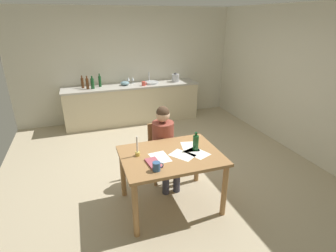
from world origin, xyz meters
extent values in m
cube|color=tan|center=(0.00, 0.00, -0.02)|extent=(5.20, 5.20, 0.04)
cube|color=beige|center=(0.00, 2.60, 1.30)|extent=(5.20, 0.12, 2.60)
cube|color=beige|center=(2.60, 0.00, 1.30)|extent=(0.12, 5.20, 2.60)
cube|color=beige|center=(0.00, 2.24, 0.43)|extent=(3.10, 0.60, 0.86)
cube|color=#B7B2A8|center=(0.00, 2.24, 0.88)|extent=(3.14, 0.64, 0.04)
cube|color=#9E7042|center=(-0.17, -0.99, 0.74)|extent=(1.25, 0.93, 0.04)
cylinder|color=#9E7042|center=(-0.74, -1.39, 0.36)|extent=(0.07, 0.07, 0.72)
cylinder|color=#9E7042|center=(0.39, -1.39, 0.36)|extent=(0.07, 0.07, 0.72)
cylinder|color=#9E7042|center=(-0.74, -0.58, 0.36)|extent=(0.07, 0.07, 0.72)
cylinder|color=#9E7042|center=(0.39, -0.58, 0.36)|extent=(0.07, 0.07, 0.72)
cube|color=#9E7042|center=(-0.08, -0.34, 0.46)|extent=(0.41, 0.41, 0.04)
cube|color=#9E7042|center=(-0.08, -0.16, 0.67)|extent=(0.36, 0.04, 0.40)
cylinder|color=#9E7042|center=(-0.25, -0.51, 0.22)|extent=(0.04, 0.04, 0.45)
cylinder|color=#9E7042|center=(0.09, -0.52, 0.22)|extent=(0.04, 0.04, 0.45)
cylinder|color=#9E7042|center=(-0.25, -0.17, 0.22)|extent=(0.04, 0.04, 0.45)
cylinder|color=#9E7042|center=(0.09, -0.18, 0.22)|extent=(0.04, 0.04, 0.45)
cylinder|color=brown|center=(-0.08, -0.36, 0.70)|extent=(0.32, 0.32, 0.50)
sphere|color=#D8AD8C|center=(-0.08, -0.36, 1.06)|extent=(0.20, 0.20, 0.20)
sphere|color=#473323|center=(-0.08, -0.36, 1.10)|extent=(0.19, 0.19, 0.19)
cylinder|color=#383847|center=(-0.16, -0.55, 0.45)|extent=(0.14, 0.38, 0.13)
cylinder|color=#383847|center=(-0.16, -0.74, 0.23)|extent=(0.10, 0.10, 0.45)
cylinder|color=#383847|center=(0.00, -0.56, 0.45)|extent=(0.14, 0.38, 0.13)
cylinder|color=#383847|center=(0.00, -0.75, 0.23)|extent=(0.10, 0.10, 0.45)
cylinder|color=#33598C|center=(-0.46, -1.29, 0.82)|extent=(0.09, 0.09, 0.10)
torus|color=#33598C|center=(-0.41, -1.29, 0.82)|extent=(0.07, 0.01, 0.07)
cylinder|color=gold|center=(-0.58, -0.89, 0.79)|extent=(0.06, 0.06, 0.05)
cylinder|color=white|center=(-0.58, -0.89, 0.92)|extent=(0.02, 0.02, 0.22)
cube|color=#AA4C5B|center=(-0.45, -1.14, 0.77)|extent=(0.16, 0.27, 0.02)
cube|color=white|center=(0.15, -1.06, 0.77)|extent=(0.31, 0.36, 0.00)
cube|color=white|center=(0.13, -0.87, 0.77)|extent=(0.27, 0.33, 0.00)
cube|color=white|center=(-0.05, -1.05, 0.77)|extent=(0.34, 0.36, 0.00)
cube|color=white|center=(-0.33, -1.02, 0.77)|extent=(0.23, 0.31, 0.00)
cylinder|color=#194C23|center=(0.17, -0.97, 0.86)|extent=(0.08, 0.08, 0.20)
cylinder|color=#194C23|center=(0.17, -0.97, 0.99)|extent=(0.03, 0.03, 0.05)
cylinder|color=#B2B7BC|center=(0.46, 2.24, 0.92)|extent=(0.36, 0.36, 0.04)
cylinder|color=silver|center=(0.46, 2.40, 1.02)|extent=(0.02, 0.02, 0.24)
cylinder|color=#593319|center=(-1.08, 2.31, 1.01)|extent=(0.06, 0.06, 0.22)
cylinder|color=#593319|center=(-1.08, 2.31, 1.15)|extent=(0.03, 0.03, 0.06)
cylinder|color=#593319|center=(-0.99, 2.18, 1.02)|extent=(0.06, 0.06, 0.23)
cylinder|color=#593319|center=(-0.99, 2.18, 1.16)|extent=(0.03, 0.03, 0.06)
cylinder|color=#194C23|center=(-0.88, 2.18, 1.01)|extent=(0.07, 0.07, 0.22)
cylinder|color=#194C23|center=(-0.88, 2.18, 1.15)|extent=(0.03, 0.03, 0.06)
cylinder|color=#194C23|center=(-0.71, 2.32, 1.02)|extent=(0.06, 0.06, 0.23)
cylinder|color=#194C23|center=(-0.71, 2.32, 1.16)|extent=(0.03, 0.03, 0.06)
ellipsoid|color=#668C99|center=(-0.15, 2.27, 0.95)|extent=(0.20, 0.20, 0.09)
cylinder|color=#B7BABF|center=(1.08, 2.24, 0.99)|extent=(0.18, 0.18, 0.18)
cone|color=#262628|center=(1.08, 2.24, 1.10)|extent=(0.11, 0.11, 0.04)
cylinder|color=silver|center=(0.06, 2.39, 0.90)|extent=(0.06, 0.06, 0.00)
cylinder|color=silver|center=(0.06, 2.39, 0.94)|extent=(0.01, 0.01, 0.07)
cone|color=silver|center=(0.06, 2.39, 1.01)|extent=(0.07, 0.07, 0.08)
cylinder|color=silver|center=(-0.04, 2.39, 0.90)|extent=(0.06, 0.06, 0.00)
cylinder|color=silver|center=(-0.04, 2.39, 0.94)|extent=(0.01, 0.01, 0.07)
cone|color=silver|center=(-0.04, 2.39, 1.01)|extent=(0.07, 0.07, 0.08)
cylinder|color=#D84C3F|center=(0.25, 2.09, 0.95)|extent=(0.09, 0.09, 0.10)
torus|color=#D84C3F|center=(0.30, 2.09, 0.95)|extent=(0.07, 0.01, 0.07)
camera|label=1|loc=(-1.16, -3.76, 2.36)|focal=28.30mm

